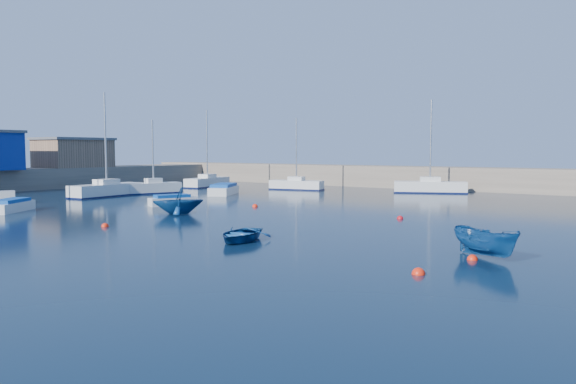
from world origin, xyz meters
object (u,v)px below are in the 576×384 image
Objects in this scene: sailboat_6 at (430,186)px; dinghy_left at (178,201)px; brick_shed_a at (73,154)px; dinghy_right at (486,243)px; sailboat_3 at (153,188)px; motorboat_1 at (172,200)px; dinghy_center at (240,234)px; sailboat_2 at (107,190)px; motorboat_2 at (224,189)px; sailboat_4 at (207,182)px; sailboat_5 at (296,185)px; motorboat_0 at (11,206)px.

sailboat_6 is 30.25m from dinghy_left.
dinghy_left is at bearing -22.47° from brick_shed_a.
sailboat_3 is at bearing 95.77° from dinghy_right.
dinghy_center is (16.38, -10.62, -0.08)m from motorboat_1.
dinghy_center is (4.23, -36.04, -0.33)m from sailboat_6.
motorboat_1 is (12.07, -2.56, -0.25)m from sailboat_2.
sailboat_2 reaches higher than sailboat_6.
brick_shed_a is 2.04× the size of motorboat_1.
sailboat_2 reaches higher than dinghy_left.
dinghy_right is (15.50, -33.30, -0.02)m from sailboat_6.
dinghy_left is 23.08m from dinghy_right.
motorboat_2 is at bearing 2.84° from brick_shed_a.
sailboat_3 is at bearing -85.57° from sailboat_4.
sailboat_5 is at bearing 50.02° from motorboat_2.
dinghy_right is at bearing 24.78° from dinghy_left.
sailboat_5 is 2.41× the size of dinghy_center.
motorboat_0 is (5.87, -12.74, -0.23)m from sailboat_2.
motorboat_1 is 19.52m from dinghy_center.
brick_shed_a reaches higher than dinghy_center.
brick_shed_a is 0.81× the size of sailboat_6.
dinghy_left is (11.12, 6.23, 0.48)m from motorboat_0.
motorboat_0 reaches higher than motorboat_1.
dinghy_left is (15.94, -11.56, 0.29)m from sailboat_3.
brick_shed_a is 2.26× the size of dinghy_left.
sailboat_2 is at bearing -23.98° from brick_shed_a.
sailboat_6 is 36.73m from dinghy_right.
sailboat_6 is at bearing 110.74° from dinghy_left.
brick_shed_a is 36.18m from dinghy_left.
brick_shed_a is at bearing 100.77° from sailboat_5.
sailboat_3 is 0.94× the size of sailboat_5.
dinghy_right is (11.28, 2.74, 0.31)m from dinghy_center.
dinghy_right is (41.70, -26.73, 0.03)m from sailboat_4.
sailboat_2 reaches higher than sailboat_5.
sailboat_3 is at bearing 73.00° from motorboat_0.
motorboat_1 is (2.07, -20.96, -0.18)m from sailboat_5.
brick_shed_a is at bearing -169.58° from sailboat_3.
motorboat_1 is (14.05, -18.85, -0.20)m from sailboat_4.
motorboat_2 is 1.61× the size of dinghy_left.
brick_shed_a is 1.04× the size of sailboat_3.
motorboat_1 is 1.15× the size of dinghy_right.
motorboat_2 is at bearing -49.26° from sailboat_4.
sailboat_6 is at bearing 88.14° from motorboat_1.
motorboat_0 is at bearing -57.13° from sailboat_3.
brick_shed_a reaches higher than dinghy_right.
sailboat_4 is at bearing 122.72° from sailboat_3.
sailboat_6 reaches higher than motorboat_1.
motorboat_2 is (-4.25, 11.01, 0.10)m from motorboat_1.
dinghy_right reaches higher than dinghy_center.
sailboat_5 is 21.06m from motorboat_1.
motorboat_1 is at bearing -96.50° from motorboat_2.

